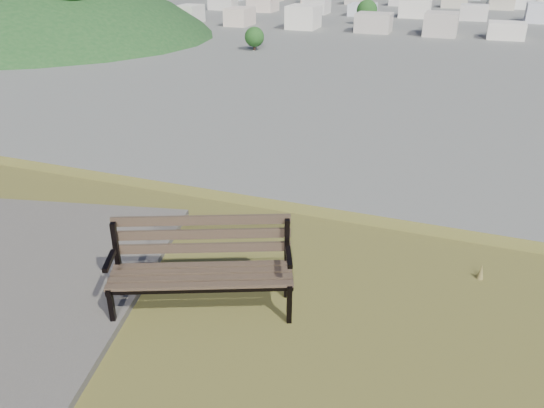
% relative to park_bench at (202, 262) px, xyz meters
% --- Properties ---
extents(park_bench, '(1.86, 1.21, 0.93)m').
position_rel_park_bench_xyz_m(park_bench, '(0.00, 0.00, 0.00)').
color(park_bench, '#423226').
rests_on(park_bench, hilltop_mesa).
extents(gravel_patch, '(3.79, 4.74, 0.08)m').
position_rel_park_bench_xyz_m(gravel_patch, '(-2.10, -0.61, -0.49)').
color(gravel_patch, '#635E56').
rests_on(gravel_patch, hilltop_mesa).
extents(green_wooded_hill, '(183.38, 146.70, 91.69)m').
position_rel_park_bench_xyz_m(green_wooded_hill, '(-158.89, 148.53, -25.39)').
color(green_wooded_hill, '#153817').
rests_on(green_wooded_hill, ground).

